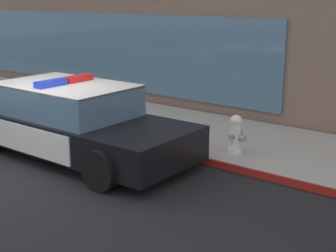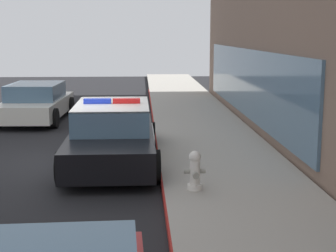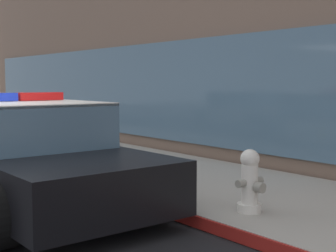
{
  "view_description": "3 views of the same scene",
  "coord_description": "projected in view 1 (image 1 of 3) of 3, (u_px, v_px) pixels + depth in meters",
  "views": [
    {
      "loc": [
        6.97,
        -5.11,
        2.99
      ],
      "look_at": [
        2.16,
        1.07,
        0.85
      ],
      "focal_mm": 51.35,
      "sensor_mm": 36.0,
      "label": 1
    },
    {
      "loc": [
        11.71,
        1.41,
        2.98
      ],
      "look_at": [
        0.48,
        2.0,
        0.93
      ],
      "focal_mm": 54.58,
      "sensor_mm": 36.0,
      "label": 2
    },
    {
      "loc": [
        6.45,
        -1.77,
        1.64
      ],
      "look_at": [
        1.69,
        2.0,
        1.09
      ],
      "focal_mm": 52.06,
      "sensor_mm": 36.0,
      "label": 3
    }
  ],
  "objects": [
    {
      "name": "police_cruiser",
      "position": [
        72.0,
        121.0,
        9.13
      ],
      "size": [
        4.91,
        2.1,
        1.49
      ],
      "rotation": [
        0.0,
        0.0,
        0.01
      ],
      "color": "black",
      "rests_on": "ground"
    },
    {
      "name": "sidewalk",
      "position": [
        153.0,
        124.0,
        11.27
      ],
      "size": [
        48.0,
        2.9,
        0.15
      ],
      "primitive_type": "cube",
      "color": "#A39E93",
      "rests_on": "ground"
    },
    {
      "name": "ground",
      "position": [
        40.0,
        164.0,
        8.81
      ],
      "size": [
        48.0,
        48.0,
        0.0
      ],
      "primitive_type": "plane",
      "color": "black"
    },
    {
      "name": "curb_red_paint",
      "position": [
        109.0,
        138.0,
        10.16
      ],
      "size": [
        28.8,
        0.04,
        0.14
      ],
      "primitive_type": "cube",
      "color": "maroon",
      "rests_on": "ground"
    },
    {
      "name": "fire_hydrant",
      "position": [
        236.0,
        135.0,
        8.87
      ],
      "size": [
        0.34,
        0.39,
        0.73
      ],
      "color": "silver",
      "rests_on": "sidewalk"
    }
  ]
}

